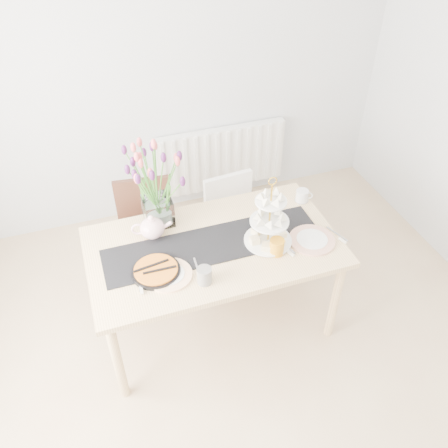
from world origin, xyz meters
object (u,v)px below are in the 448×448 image
object	(u,v)px
tulip_vase	(154,175)
mug_orange	(277,247)
teapot	(152,228)
tart_tin	(156,271)
plate_left	(169,275)
plate_right	(312,240)
chair_white	(233,218)
cream_jug	(302,196)
mug_grey	(204,276)
chair_brown	(147,225)
dining_table	(214,253)
cake_stand	(269,227)
radiator	(221,158)

from	to	relation	value
tulip_vase	mug_orange	distance (m)	0.88
teapot	mug_orange	size ratio (longest dim) A/B	2.33
tart_tin	tulip_vase	bearing A→B (deg)	74.94
plate_left	plate_right	world-z (taller)	same
chair_white	plate_right	size ratio (longest dim) A/B	2.67
chair_white	teapot	xyz separation A→B (m)	(-0.68, -0.35, 0.37)
teapot	plate_left	world-z (taller)	teapot
cream_jug	mug_grey	xyz separation A→B (m)	(-0.88, -0.52, 0.01)
chair_brown	mug_orange	bearing A→B (deg)	-44.43
plate_right	mug_grey	bearing A→B (deg)	-171.23
dining_table	chair_white	size ratio (longest dim) A/B	2.02
dining_table	cream_jug	world-z (taller)	cream_jug
teapot	plate_left	distance (m)	0.37
cake_stand	plate_right	distance (m)	0.31
dining_table	tulip_vase	bearing A→B (deg)	129.01
radiator	chair_white	world-z (taller)	chair_white
cake_stand	plate_right	size ratio (longest dim) A/B	1.52
plate_left	chair_white	bearing A→B (deg)	46.98
cake_stand	chair_white	bearing A→B (deg)	90.14
chair_brown	cake_stand	world-z (taller)	cake_stand
cream_jug	plate_right	world-z (taller)	cream_jug
dining_table	cake_stand	world-z (taller)	cake_stand
chair_brown	mug_grey	size ratio (longest dim) A/B	7.97
chair_brown	cake_stand	distance (m)	1.06
radiator	mug_grey	size ratio (longest dim) A/B	11.45
dining_table	mug_orange	world-z (taller)	mug_orange
teapot	tart_tin	size ratio (longest dim) A/B	0.86
cake_stand	teapot	size ratio (longest dim) A/B	1.78
chair_brown	cream_jug	distance (m)	1.18
tulip_vase	mug_grey	xyz separation A→B (m)	(0.13, -0.63, -0.32)
radiator	cream_jug	bearing A→B (deg)	-79.99
radiator	tart_tin	bearing A→B (deg)	-121.23
dining_table	mug_orange	size ratio (longest dim) A/B	14.75
teapot	radiator	bearing A→B (deg)	65.72
tulip_vase	mug_orange	bearing A→B (deg)	-41.06
cake_stand	mug_orange	size ratio (longest dim) A/B	4.15
radiator	cream_jug	xyz separation A→B (m)	(0.21, -1.17, 0.34)
chair_white	plate_right	bearing A→B (deg)	-74.47
dining_table	cream_jug	distance (m)	0.78
plate_right	chair_brown	bearing A→B (deg)	138.87
dining_table	chair_brown	distance (m)	0.75
cream_jug	plate_left	xyz separation A→B (m)	(-1.07, -0.41, -0.04)
radiator	mug_orange	xyz separation A→B (m)	(-0.18, -1.61, 0.35)
chair_brown	tart_tin	distance (m)	0.82
tulip_vase	tart_tin	bearing A→B (deg)	-105.06
tart_tin	mug_orange	xyz separation A→B (m)	(0.75, -0.08, 0.04)
radiator	mug_grey	distance (m)	1.86
radiator	plate_right	xyz separation A→B (m)	(0.08, -1.58, 0.31)
tart_tin	mug_grey	distance (m)	0.30
plate_right	cream_jug	bearing A→B (deg)	72.88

